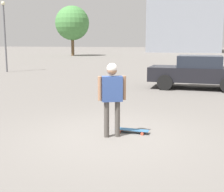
% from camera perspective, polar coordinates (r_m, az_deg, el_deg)
% --- Properties ---
extents(ground_plane, '(220.00, 220.00, 0.00)m').
position_cam_1_polar(ground_plane, '(7.22, 0.00, -7.44)').
color(ground_plane, slate).
extents(person, '(0.59, 0.37, 1.69)m').
position_cam_1_polar(person, '(6.98, 0.00, 0.93)').
color(person, '#4C4742').
rests_on(person, ground_plane).
extents(skateboard, '(0.82, 0.30, 0.08)m').
position_cam_1_polar(skateboard, '(7.51, 3.65, -6.24)').
color(skateboard, '#336693').
rests_on(skateboard, ground_plane).
extents(car_parked_near, '(4.38, 2.12, 1.52)m').
position_cam_1_polar(car_parked_near, '(14.88, 15.38, 4.33)').
color(car_parked_near, black).
rests_on(car_parked_near, ground_plane).
extents(tree_distant, '(5.07, 5.07, 7.38)m').
position_cam_1_polar(tree_distant, '(48.13, -7.29, 13.08)').
color(tree_distant, brown).
rests_on(tree_distant, ground_plane).
extents(lamp_post, '(0.28, 0.28, 4.89)m').
position_cam_1_polar(lamp_post, '(23.53, -19.05, 11.28)').
color(lamp_post, '#59595E').
rests_on(lamp_post, ground_plane).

